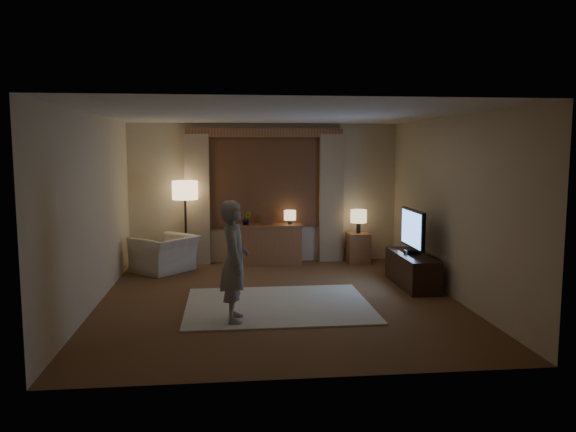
{
  "coord_description": "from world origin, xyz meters",
  "views": [
    {
      "loc": [
        -0.71,
        -7.72,
        2.14
      ],
      "look_at": [
        0.2,
        0.6,
        1.13
      ],
      "focal_mm": 35.0,
      "sensor_mm": 36.0,
      "label": 1
    }
  ],
  "objects": [
    {
      "name": "plant",
      "position": [
        -0.35,
        2.5,
        0.85
      ],
      "size": [
        0.17,
        0.13,
        0.3
      ],
      "primitive_type": "imported",
      "color": "#999999",
      "rests_on": "sideboard"
    },
    {
      "name": "floor_lamp",
      "position": [
        -1.45,
        2.39,
        1.31
      ],
      "size": [
        0.46,
        0.46,
        1.56
      ],
      "color": "black",
      "rests_on": "floor"
    },
    {
      "name": "tv",
      "position": [
        2.15,
        0.6,
        0.89
      ],
      "size": [
        0.24,
        0.97,
        0.7
      ],
      "color": "black",
      "rests_on": "tv_stand"
    },
    {
      "name": "side_table",
      "position": [
        1.73,
        2.45,
        0.28
      ],
      "size": [
        0.4,
        0.4,
        0.56
      ],
      "primitive_type": "cube",
      "color": "brown",
      "rests_on": "floor"
    },
    {
      "name": "sideboard",
      "position": [
        0.05,
        2.5,
        0.35
      ],
      "size": [
        1.2,
        0.4,
        0.7
      ],
      "primitive_type": "cube",
      "color": "brown",
      "rests_on": "floor"
    },
    {
      "name": "table_lamp_sideboard",
      "position": [
        0.45,
        2.5,
        0.9
      ],
      "size": [
        0.22,
        0.22,
        0.3
      ],
      "color": "black",
      "rests_on": "sideboard"
    },
    {
      "name": "room",
      "position": [
        0.0,
        0.5,
        1.33
      ],
      "size": [
        5.04,
        5.54,
        2.64
      ],
      "color": "brown",
      "rests_on": "ground"
    },
    {
      "name": "table_lamp_side",
      "position": [
        1.73,
        2.45,
        0.87
      ],
      "size": [
        0.3,
        0.3,
        0.44
      ],
      "color": "black",
      "rests_on": "side_table"
    },
    {
      "name": "rug",
      "position": [
        -0.03,
        -0.3,
        0.01
      ],
      "size": [
        2.5,
        2.0,
        0.02
      ],
      "primitive_type": "cube",
      "color": "beige",
      "rests_on": "floor"
    },
    {
      "name": "person",
      "position": [
        -0.63,
        -0.94,
        0.77
      ],
      "size": [
        0.36,
        0.55,
        1.49
      ],
      "primitive_type": "imported",
      "rotation": [
        0.0,
        0.0,
        1.57
      ],
      "color": "gray",
      "rests_on": "rug"
    },
    {
      "name": "tv_stand",
      "position": [
        2.15,
        0.6,
        0.25
      ],
      "size": [
        0.45,
        1.4,
        0.5
      ],
      "primitive_type": "cube",
      "color": "black",
      "rests_on": "floor"
    },
    {
      "name": "picture_frame",
      "position": [
        0.05,
        2.5,
        0.8
      ],
      "size": [
        0.16,
        0.02,
        0.2
      ],
      "primitive_type": "cube",
      "color": "brown",
      "rests_on": "sideboard"
    },
    {
      "name": "armchair",
      "position": [
        -1.79,
        2.05,
        0.31
      ],
      "size": [
        1.26,
        1.28,
        0.63
      ],
      "primitive_type": "imported",
      "rotation": [
        0.0,
        0.0,
        -2.28
      ],
      "color": "#C0B79E",
      "rests_on": "floor"
    }
  ]
}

